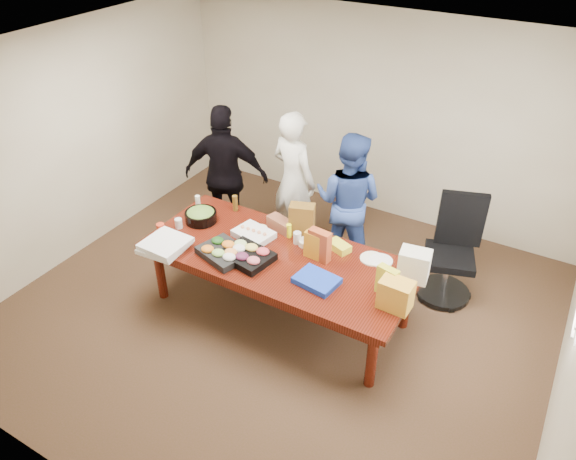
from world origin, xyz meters
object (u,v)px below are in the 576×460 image
Objects in this scene: person_center at (294,180)px; person_right at (348,201)px; office_chair at (450,254)px; salad_bowl at (201,216)px; sheet_cake at (254,234)px; conference_table at (279,283)px.

person_center is 0.75m from person_right.
salad_bowl is (-2.54, -1.02, 0.22)m from office_chair.
person_center is 1.25m from salad_bowl.
person_right is 1.22m from sheet_cake.
person_center reaches higher than salad_bowl.
person_right is 1.69m from salad_bowl.
person_center is at bearing 113.15° from conference_table.
office_chair is 2.91× the size of sheet_cake.
conference_table is 6.98× the size of sheet_cake.
salad_bowl reaches higher than conference_table.
office_chair reaches higher than sheet_cake.
conference_table is 1.68× the size of person_right.
conference_table is at bearing 75.82° from person_right.
office_chair is 2.75m from salad_bowl.
person_right is (-1.25, 0.06, 0.25)m from office_chair.
sheet_cake is (-0.40, 0.15, 0.41)m from conference_table.
conference_table is 2.40× the size of office_chair.
sheet_cake is (0.13, -1.10, -0.09)m from person_center.
office_chair reaches higher than conference_table.
salad_bowl is at bearing -166.09° from sheet_cake.
office_chair is 2.12m from sheet_cake.
office_chair is at bearing 21.96° from salad_bowl.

